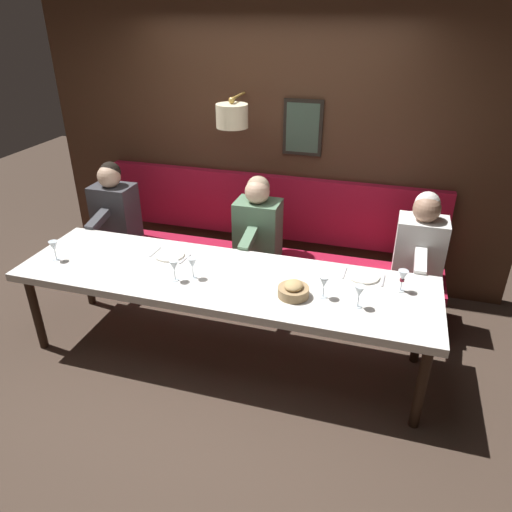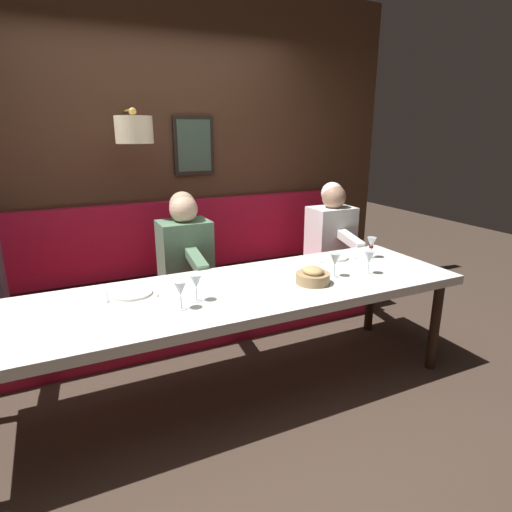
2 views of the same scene
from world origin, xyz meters
TOP-DOWN VIEW (x-y plane):
  - ground_plane at (0.00, 0.00)m, footprint 12.00×12.00m
  - dining_table at (0.00, 0.00)m, footprint 0.90×3.19m
  - banquette_bench at (0.89, 0.00)m, footprint 0.52×3.39m
  - back_wall_panel at (1.46, 0.00)m, footprint 0.59×4.59m
  - diner_nearest at (0.88, -1.43)m, footprint 0.60×0.40m
  - diner_near at (0.88, -0.02)m, footprint 0.60×0.40m
  - place_setting_0 at (0.18, 0.52)m, footprint 0.24×0.32m
  - place_setting_1 at (0.28, -1.02)m, footprint 0.24×0.31m
  - wine_glass_0 at (-0.14, -1.02)m, footprint 0.07×0.07m
  - wine_glass_1 at (-0.08, -0.78)m, footprint 0.07×0.07m
  - wine_glass_2 at (-0.16, 0.31)m, footprint 0.07×0.07m
  - wine_glass_3 at (-0.09, 0.20)m, footprint 0.07×0.07m
  - wine_glass_4 at (0.16, -1.30)m, footprint 0.07×0.07m
  - bread_bowl at (-0.13, -0.57)m, footprint 0.22×0.22m

SIDE VIEW (x-z plane):
  - ground_plane at x=0.00m, z-range 0.00..0.00m
  - banquette_bench at x=0.89m, z-range 0.00..0.45m
  - dining_table at x=0.00m, z-range 0.31..1.05m
  - place_setting_0 at x=0.18m, z-range 0.74..0.75m
  - place_setting_1 at x=0.28m, z-range 0.74..0.75m
  - bread_bowl at x=-0.13m, z-range 0.73..0.85m
  - diner_nearest at x=0.88m, z-range 0.42..1.21m
  - diner_near at x=0.88m, z-range 0.42..1.21m
  - wine_glass_4 at x=0.16m, z-range 0.77..0.94m
  - wine_glass_0 at x=-0.14m, z-range 0.77..0.94m
  - wine_glass_1 at x=-0.08m, z-range 0.77..0.94m
  - wine_glass_2 at x=-0.16m, z-range 0.77..0.94m
  - wine_glass_3 at x=-0.09m, z-range 0.77..0.94m
  - back_wall_panel at x=1.46m, z-range -0.09..2.81m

